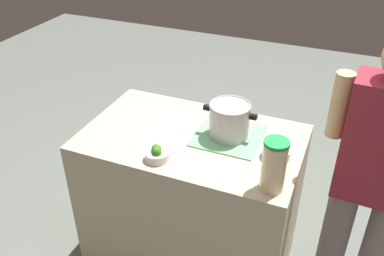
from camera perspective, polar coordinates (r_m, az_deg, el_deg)
The scene contains 7 objects.
counter_slab at distance 2.47m, azimuth -0.00°, elevation -10.23°, with size 1.14×0.71×0.94m, color #B9AC8D.
dish_cloth at distance 2.19m, azimuth 5.00°, elevation -1.05°, with size 0.34×0.34×0.01m, color #73BC83.
cooking_pot at distance 2.13m, azimuth 5.12°, elevation 1.17°, with size 0.28×0.21×0.18m.
lemonade_pitcher at distance 1.80m, azimuth 11.10°, elevation -5.02°, with size 0.11×0.11×0.25m.
broccoli_bowl_front at distance 2.00m, azimuth -4.80°, elevation -3.50°, with size 0.12×0.12×0.08m.
broccoli_bowl_center at distance 2.05m, azimuth 11.38°, elevation -3.21°, with size 0.14×0.14×0.07m.
person_cook at distance 2.10m, azimuth 23.31°, elevation -7.10°, with size 0.50×0.22×1.62m.
Camera 1 is at (0.70, -1.69, 2.13)m, focal length 39.17 mm.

